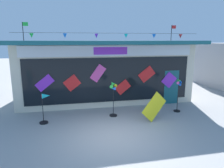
{
  "coord_description": "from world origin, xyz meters",
  "views": [
    {
      "loc": [
        -1.62,
        -7.37,
        3.72
      ],
      "look_at": [
        0.49,
        2.86,
        1.5
      ],
      "focal_mm": 32.9,
      "sensor_mm": 36.0,
      "label": 1
    }
  ],
  "objects_px": {
    "wind_spinner_center_left": "(178,91)",
    "wind_spinner_far_left": "(45,104)",
    "wind_spinner_left": "(113,95)",
    "kite_shop_building": "(103,68)",
    "display_kite_on_ground": "(154,107)"
  },
  "relations": [
    {
      "from": "kite_shop_building",
      "to": "display_kite_on_ground",
      "type": "distance_m",
      "value": 5.32
    },
    {
      "from": "display_kite_on_ground",
      "to": "wind_spinner_far_left",
      "type": "bearing_deg",
      "value": 171.93
    },
    {
      "from": "wind_spinner_center_left",
      "to": "kite_shop_building",
      "type": "bearing_deg",
      "value": 129.67
    },
    {
      "from": "wind_spinner_far_left",
      "to": "wind_spinner_left",
      "type": "relative_size",
      "value": 0.81
    },
    {
      "from": "kite_shop_building",
      "to": "display_kite_on_ground",
      "type": "height_order",
      "value": "kite_shop_building"
    },
    {
      "from": "wind_spinner_far_left",
      "to": "wind_spinner_left",
      "type": "bearing_deg",
      "value": 4.3
    },
    {
      "from": "wind_spinner_left",
      "to": "display_kite_on_ground",
      "type": "height_order",
      "value": "wind_spinner_left"
    },
    {
      "from": "wind_spinner_far_left",
      "to": "wind_spinner_center_left",
      "type": "xyz_separation_m",
      "value": [
        6.68,
        0.2,
        0.21
      ]
    },
    {
      "from": "kite_shop_building",
      "to": "wind_spinner_left",
      "type": "distance_m",
      "value": 4.05
    },
    {
      "from": "wind_spinner_far_left",
      "to": "display_kite_on_ground",
      "type": "bearing_deg",
      "value": -8.07
    },
    {
      "from": "wind_spinner_far_left",
      "to": "wind_spinner_left",
      "type": "xyz_separation_m",
      "value": [
        3.21,
        0.24,
        0.2
      ]
    },
    {
      "from": "wind_spinner_center_left",
      "to": "wind_spinner_far_left",
      "type": "bearing_deg",
      "value": -178.28
    },
    {
      "from": "wind_spinner_left",
      "to": "wind_spinner_center_left",
      "type": "bearing_deg",
      "value": -0.68
    },
    {
      "from": "kite_shop_building",
      "to": "wind_spinner_left",
      "type": "relative_size",
      "value": 6.07
    },
    {
      "from": "wind_spinner_center_left",
      "to": "display_kite_on_ground",
      "type": "distance_m",
      "value": 1.99
    }
  ]
}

